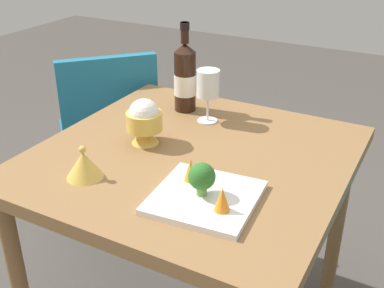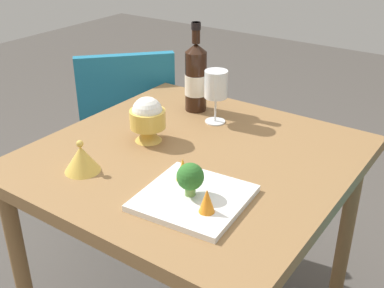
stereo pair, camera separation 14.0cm
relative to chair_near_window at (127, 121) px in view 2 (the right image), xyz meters
name	(u,v)px [view 2 (the right image)]	position (x,y,z in m)	size (l,w,h in m)	color
dining_table	(192,178)	(-0.63, 0.40, 0.12)	(0.89, 0.89, 0.73)	olive
chair_near_window	(127,121)	(0.00, 0.00, 0.00)	(0.57, 0.57, 0.85)	teal
wine_bottle	(196,77)	(-0.45, 0.12, 0.32)	(0.08, 0.08, 0.31)	black
wine_glass	(216,86)	(-0.56, 0.17, 0.33)	(0.08, 0.08, 0.18)	white
rice_bowl	(148,118)	(-0.47, 0.41, 0.28)	(0.11, 0.11, 0.14)	gold
rice_bowl_lid	(82,159)	(-0.44, 0.66, 0.24)	(0.10, 0.10, 0.09)	gold
serving_plate	(194,198)	(-0.78, 0.61, 0.21)	(0.27, 0.27, 0.02)	white
broccoli_floret	(190,177)	(-0.77, 0.61, 0.27)	(0.07, 0.07, 0.09)	#729E4C
carrot_garnish_left	(207,201)	(-0.84, 0.65, 0.25)	(0.04, 0.04, 0.06)	orange
carrot_garnish_right	(183,169)	(-0.71, 0.56, 0.25)	(0.04, 0.04, 0.06)	orange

